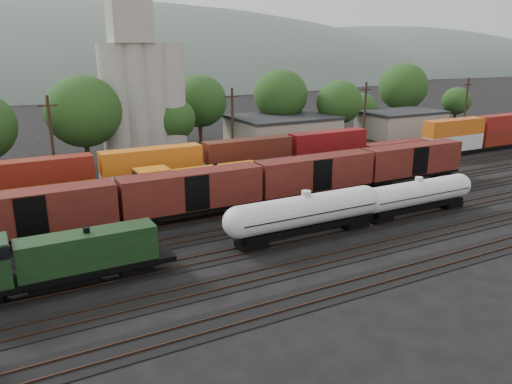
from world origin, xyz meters
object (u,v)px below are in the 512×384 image
green_locomotive (47,260)px  tank_car_a (306,212)px  grain_silo (142,88)px  orange_locomotive (191,183)px

green_locomotive → tank_car_a: size_ratio=1.00×
grain_silo → orange_locomotive: bearing=-95.1°
green_locomotive → orange_locomotive: green_locomotive is taller
orange_locomotive → grain_silo: size_ratio=0.61×
tank_car_a → orange_locomotive: (-5.54, 15.00, -0.09)m
green_locomotive → grain_silo: bearing=64.8°
green_locomotive → tank_car_a: 22.53m
orange_locomotive → tank_car_a: bearing=-69.7°
orange_locomotive → grain_silo: 27.52m
orange_locomotive → grain_silo: (2.33, 26.00, 8.72)m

